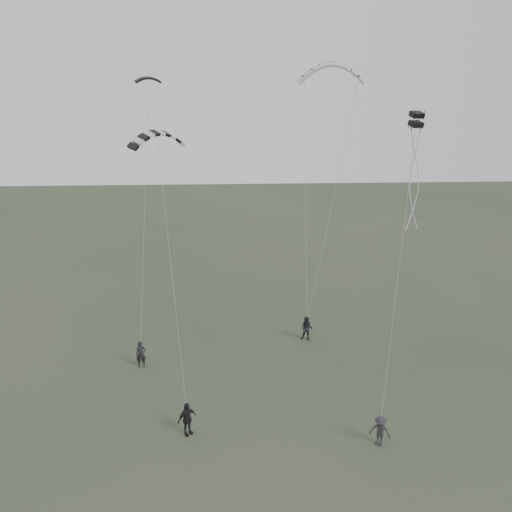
{
  "coord_description": "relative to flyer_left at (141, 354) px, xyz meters",
  "views": [
    {
      "loc": [
        -0.25,
        -22.78,
        16.34
      ],
      "look_at": [
        1.24,
        4.66,
        7.29
      ],
      "focal_mm": 35.0,
      "sensor_mm": 36.0,
      "label": 1
    }
  ],
  "objects": [
    {
      "name": "ground",
      "position": [
        5.89,
        -5.02,
        -0.86
      ],
      "size": [
        140.0,
        140.0,
        0.0
      ],
      "primitive_type": "plane",
      "color": "#2E3826",
      "rests_on": "ground"
    },
    {
      "name": "flyer_left",
      "position": [
        0.0,
        0.0,
        0.0
      ],
      "size": [
        0.67,
        0.49,
        1.73
      ],
      "primitive_type": "imported",
      "rotation": [
        0.0,
        0.0,
        0.12
      ],
      "color": "black",
      "rests_on": "ground"
    },
    {
      "name": "flyer_right",
      "position": [
        10.81,
        2.94,
        0.0
      ],
      "size": [
        1.02,
        0.91,
        1.74
      ],
      "primitive_type": "imported",
      "rotation": [
        0.0,
        0.0,
        -0.35
      ],
      "color": "black",
      "rests_on": "ground"
    },
    {
      "name": "flyer_center",
      "position": [
        3.35,
        -6.66,
        0.02
      ],
      "size": [
        1.09,
        0.98,
        1.78
      ],
      "primitive_type": "imported",
      "rotation": [
        0.0,
        0.0,
        0.65
      ],
      "color": "black",
      "rests_on": "ground"
    },
    {
      "name": "flyer_far",
      "position": [
        12.71,
        -7.99,
        -0.07
      ],
      "size": [
        1.19,
        1.0,
        1.6
      ],
      "primitive_type": "imported",
      "rotation": [
        0.0,
        0.0,
        -0.47
      ],
      "color": "#27272C",
      "rests_on": "ground"
    },
    {
      "name": "kite_dark_small",
      "position": [
        0.61,
        6.1,
        16.32
      ],
      "size": [
        1.75,
        1.09,
        0.62
      ],
      "primitive_type": null,
      "rotation": [
        0.22,
        0.0,
        0.32
      ],
      "color": "black",
      "rests_on": "flyer_left"
    },
    {
      "name": "kite_pale_large",
      "position": [
        12.7,
        7.75,
        17.24
      ],
      "size": [
        4.72,
        2.03,
        2.03
      ],
      "primitive_type": null,
      "rotation": [
        0.26,
        0.0,
        -0.13
      ],
      "color": "#B2B4B7",
      "rests_on": "flyer_right"
    },
    {
      "name": "kite_striped",
      "position": [
        2.08,
        -1.88,
        13.53
      ],
      "size": [
        3.0,
        2.42,
        1.29
      ],
      "primitive_type": null,
      "rotation": [
        0.2,
        0.0,
        0.58
      ],
      "color": "black",
      "rests_on": "flyer_center"
    },
    {
      "name": "kite_box",
      "position": [
        14.8,
        -3.17,
        14.21
      ],
      "size": [
        0.7,
        0.81,
        0.79
      ],
      "primitive_type": null,
      "rotation": [
        0.23,
        0.0,
        0.23
      ],
      "color": "black",
      "rests_on": "flyer_far"
    }
  ]
}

